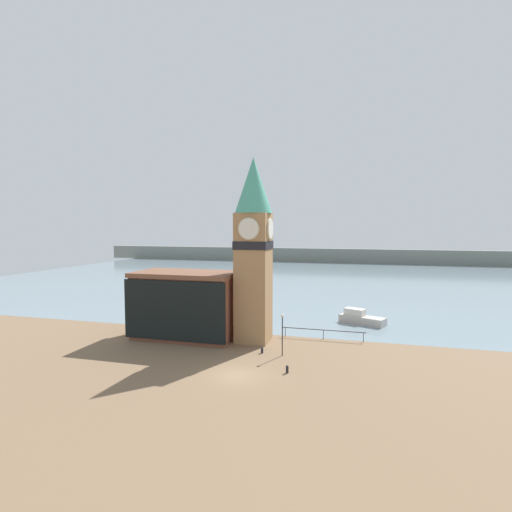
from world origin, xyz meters
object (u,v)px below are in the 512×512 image
Objects in this scene: mooring_bollard_near at (287,369)px; lamp_post at (282,327)px; clock_tower at (253,245)px; boat_near at (361,318)px; pier_building at (186,304)px; mooring_bollard_far at (262,350)px.

mooring_bollard_near is 5.30m from lamp_post.
clock_tower is 14.58m from mooring_bollard_near.
lamp_post is (-7.33, -15.71, 2.18)m from boat_near.
mooring_bollard_near is (13.40, -8.19, -3.43)m from pier_building.
pier_building reaches higher than boat_near.
clock_tower is 1.72× the size of pier_building.
clock_tower is 3.25× the size of boat_near.
clock_tower reaches higher than boat_near.
pier_building is 17.24× the size of mooring_bollard_near.
boat_near is (19.38, 11.99, -3.10)m from pier_building.
boat_near is at bearing 45.16° from clock_tower.
boat_near is at bearing 73.50° from mooring_bollard_near.
boat_near is at bearing 58.48° from mooring_bollard_far.
pier_building is 12.65m from lamp_post.
clock_tower is at bearing 134.35° from lamp_post.
lamp_post is at bearing -91.05° from boat_near.
lamp_post reaches higher than mooring_bollard_near.
lamp_post is at bearing -17.17° from pier_building.
mooring_bollard_near is 5.90m from mooring_bollard_far.
boat_near is 17.47m from lamp_post.
mooring_bollard_far is 3.33m from lamp_post.
clock_tower is 33.59× the size of mooring_bollard_far.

